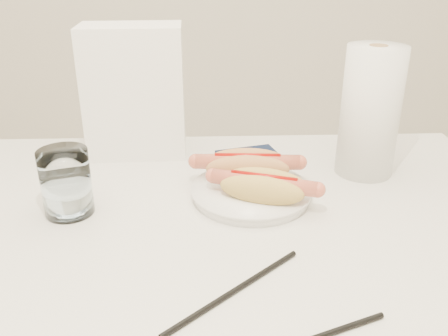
{
  "coord_description": "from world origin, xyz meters",
  "views": [
    {
      "loc": [
        0.02,
        -0.7,
        1.17
      ],
      "look_at": [
        0.05,
        0.06,
        0.82
      ],
      "focal_mm": 39.1,
      "sensor_mm": 36.0,
      "label": 1
    }
  ],
  "objects_px": {
    "table": "(195,253)",
    "napkin_box": "(135,92)",
    "hotdog_left": "(247,166)",
    "hotdog_right": "(264,187)",
    "water_glass": "(66,182)",
    "plate": "(251,194)",
    "paper_towel_roll": "(370,112)"
  },
  "relations": [
    {
      "from": "hotdog_right",
      "to": "napkin_box",
      "type": "height_order",
      "value": "napkin_box"
    },
    {
      "from": "table",
      "to": "napkin_box",
      "type": "relative_size",
      "value": 4.36
    },
    {
      "from": "paper_towel_roll",
      "to": "hotdog_right",
      "type": "bearing_deg",
      "value": -147.4
    },
    {
      "from": "table",
      "to": "plate",
      "type": "xyz_separation_m",
      "value": [
        0.1,
        0.08,
        0.07
      ]
    },
    {
      "from": "plate",
      "to": "paper_towel_roll",
      "type": "bearing_deg",
      "value": 23.8
    },
    {
      "from": "table",
      "to": "hotdog_left",
      "type": "xyz_separation_m",
      "value": [
        0.1,
        0.13,
        0.1
      ]
    },
    {
      "from": "plate",
      "to": "hotdog_left",
      "type": "height_order",
      "value": "hotdog_left"
    },
    {
      "from": "hotdog_right",
      "to": "paper_towel_roll",
      "type": "relative_size",
      "value": 0.72
    },
    {
      "from": "water_glass",
      "to": "table",
      "type": "bearing_deg",
      "value": -11.7
    },
    {
      "from": "table",
      "to": "paper_towel_roll",
      "type": "distance_m",
      "value": 0.43
    },
    {
      "from": "napkin_box",
      "to": "hotdog_right",
      "type": "bearing_deg",
      "value": -48.46
    },
    {
      "from": "plate",
      "to": "hotdog_left",
      "type": "bearing_deg",
      "value": 94.01
    },
    {
      "from": "hotdog_right",
      "to": "paper_towel_roll",
      "type": "height_order",
      "value": "paper_towel_roll"
    },
    {
      "from": "hotdog_left",
      "to": "napkin_box",
      "type": "xyz_separation_m",
      "value": [
        -0.23,
        0.18,
        0.1
      ]
    },
    {
      "from": "plate",
      "to": "water_glass",
      "type": "xyz_separation_m",
      "value": [
        -0.32,
        -0.04,
        0.05
      ]
    },
    {
      "from": "table",
      "to": "hotdog_left",
      "type": "height_order",
      "value": "hotdog_left"
    },
    {
      "from": "table",
      "to": "water_glass",
      "type": "height_order",
      "value": "water_glass"
    },
    {
      "from": "table",
      "to": "plate",
      "type": "distance_m",
      "value": 0.15
    },
    {
      "from": "hotdog_left",
      "to": "hotdog_right",
      "type": "xyz_separation_m",
      "value": [
        0.02,
        -0.08,
        -0.0
      ]
    },
    {
      "from": "plate",
      "to": "water_glass",
      "type": "height_order",
      "value": "water_glass"
    },
    {
      "from": "plate",
      "to": "napkin_box",
      "type": "bearing_deg",
      "value": 135.22
    },
    {
      "from": "table",
      "to": "water_glass",
      "type": "relative_size",
      "value": 10.45
    },
    {
      "from": "hotdog_right",
      "to": "napkin_box",
      "type": "distance_m",
      "value": 0.37
    },
    {
      "from": "table",
      "to": "water_glass",
      "type": "bearing_deg",
      "value": 168.3
    },
    {
      "from": "hotdog_right",
      "to": "water_glass",
      "type": "bearing_deg",
      "value": -159.91
    },
    {
      "from": "table",
      "to": "napkin_box",
      "type": "bearing_deg",
      "value": 112.18
    },
    {
      "from": "hotdog_right",
      "to": "table",
      "type": "bearing_deg",
      "value": -138.66
    },
    {
      "from": "napkin_box",
      "to": "plate",
      "type": "bearing_deg",
      "value": -46.41
    },
    {
      "from": "hotdog_right",
      "to": "water_glass",
      "type": "xyz_separation_m",
      "value": [
        -0.33,
        -0.0,
        0.02
      ]
    },
    {
      "from": "plate",
      "to": "paper_towel_roll",
      "type": "height_order",
      "value": "paper_towel_roll"
    },
    {
      "from": "water_glass",
      "to": "hotdog_left",
      "type": "bearing_deg",
      "value": 15.81
    },
    {
      "from": "water_glass",
      "to": "napkin_box",
      "type": "height_order",
      "value": "napkin_box"
    }
  ]
}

